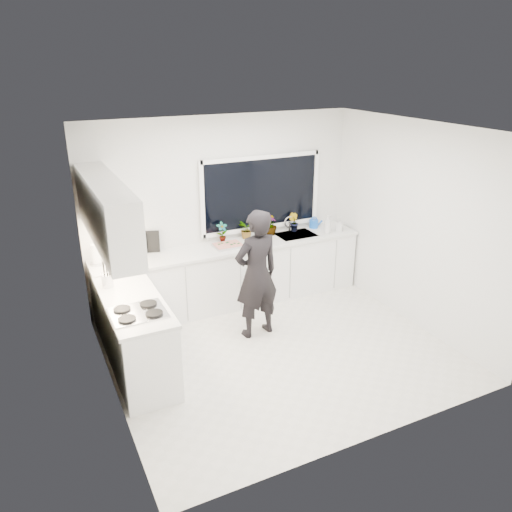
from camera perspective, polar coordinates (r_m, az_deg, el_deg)
floor at (r=6.35m, az=2.66°, el=-10.80°), size 4.00×3.50×0.02m
wall_back at (r=7.25m, az=-3.80°, el=5.22°), size 4.00×0.02×2.70m
wall_left at (r=5.15m, az=-17.18°, el=-2.79°), size 0.02×3.50×2.70m
wall_right at (r=6.88m, az=17.78°, el=3.31°), size 0.02×3.50×2.70m
ceiling at (r=5.40m, az=3.17°, el=14.33°), size 4.00×3.50×0.02m
window at (r=7.40m, az=0.60°, el=7.22°), size 1.80×0.02×1.00m
base_cabinets_back at (r=7.29m, az=-2.70°, el=-2.28°), size 3.92×0.58×0.88m
base_cabinets_left at (r=5.91m, az=-13.52°, el=-9.00°), size 0.58×1.60×0.88m
countertop_back at (r=7.11m, az=-2.73°, el=1.08°), size 3.94×0.62×0.04m
countertop_left at (r=5.70m, az=-13.92°, el=-5.01°), size 0.62×1.60×0.04m
upper_cabinets at (r=5.66m, az=-16.75°, el=4.88°), size 0.34×2.10×0.70m
sink at (r=7.57m, az=4.56°, el=2.11°), size 0.58×0.42×0.14m
faucet at (r=7.69m, az=3.84°, el=3.69°), size 0.03×0.03×0.22m
stovetop at (r=5.37m, az=-13.33°, el=-6.25°), size 0.56×0.48×0.03m
person at (r=6.32m, az=0.07°, el=-2.10°), size 0.66×0.47×1.70m
pizza_tray at (r=7.05m, az=-3.22°, el=1.20°), size 0.41×0.30×0.03m
pizza at (r=7.05m, az=-3.22°, el=1.33°), size 0.38×0.27×0.01m
watering_can at (r=7.87m, az=6.61°, el=3.68°), size 0.15×0.15×0.13m
paper_towel_roll at (r=6.71m, az=-17.81°, el=0.10°), size 0.14×0.14×0.26m
knife_block at (r=6.80m, az=-14.78°, el=0.56°), size 0.13×0.10×0.22m
utensil_crock at (r=6.04m, az=-16.62°, el=-2.70°), size 0.17×0.17×0.16m
picture_frame_large at (r=6.92m, az=-13.31°, el=1.33°), size 0.22×0.07×0.28m
picture_frame_small at (r=6.95m, az=-11.99°, el=1.62°), size 0.24×0.10×0.30m
herb_plants at (r=7.39m, az=0.17°, el=3.29°), size 1.35×0.26×0.32m
soap_bottles at (r=7.67m, az=8.63°, el=3.60°), size 0.36×0.15×0.28m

